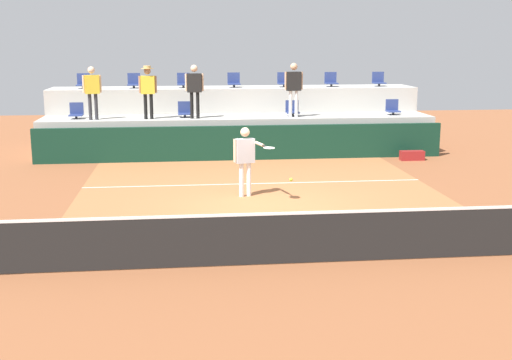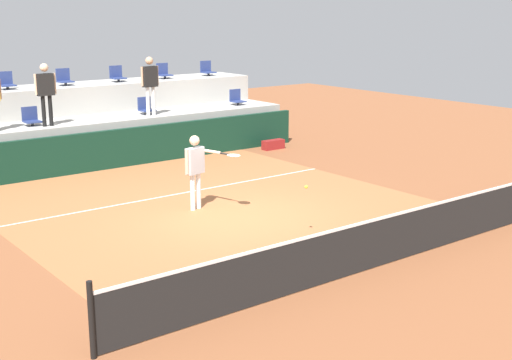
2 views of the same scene
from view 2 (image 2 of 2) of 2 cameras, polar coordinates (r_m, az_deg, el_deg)
ground_plane at (r=15.21m, az=-1.63°, el=-3.01°), size 40.00×40.00×0.00m
court_inner_paint at (r=16.00m, az=-3.74°, el=-2.17°), size 9.00×10.00×0.01m
court_service_line at (r=17.14m, az=-6.35°, el=-1.13°), size 9.00×0.06×0.00m
tennis_net at (r=12.20m, az=9.51°, el=-5.05°), size 10.48×0.08×1.07m
sponsor_backboard at (r=20.11m, az=-11.76°, el=2.49°), size 13.00×0.16×1.10m
seating_tier_lower at (r=21.25m, az=-13.31°, el=3.22°), size 13.00×1.80×1.25m
seating_tier_upper at (r=22.82m, az=-15.26°, el=4.89°), size 13.00×1.80×2.10m
stadium_chair_lower_left at (r=20.40m, az=-17.97°, el=4.87°), size 0.44×0.40×0.52m
stadium_chair_lower_right at (r=21.86m, az=-9.03°, el=5.93°), size 0.44×0.40×0.52m
stadium_chair_lower_far_right at (r=23.70m, az=-1.60°, el=6.71°), size 0.44×0.40×0.52m
stadium_chair_upper_mid_left at (r=21.98m, az=-19.81°, el=7.57°), size 0.44×0.40×0.52m
stadium_chair_upper_center at (r=22.60m, az=-15.45°, el=8.04°), size 0.44×0.40×0.52m
stadium_chair_upper_mid_right at (r=23.34m, az=-11.32°, el=8.43°), size 0.44×0.40×0.52m
stadium_chair_upper_right at (r=24.16m, az=-7.59°, el=8.76°), size 0.44×0.40×0.52m
stadium_chair_upper_far_right at (r=25.09m, az=-4.03°, el=9.03°), size 0.44×0.40×0.52m
tennis_player at (r=15.53m, az=-4.91°, el=1.25°), size 0.94×1.15×1.70m
spectator_in_white at (r=20.05m, az=-16.88°, el=7.21°), size 0.60×0.24×1.73m
spectator_in_grey at (r=21.41m, az=-8.70°, el=8.12°), size 0.62×0.25×1.77m
tennis_ball at (r=13.56m, az=4.14°, el=-0.56°), size 0.07×0.07×0.07m
equipment_bag at (r=22.48m, az=1.42°, el=2.92°), size 0.76×0.28×0.30m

